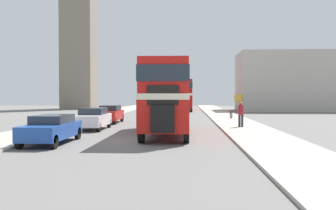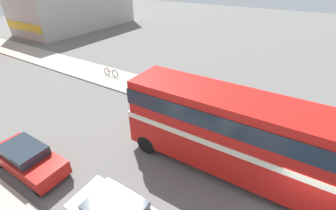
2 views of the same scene
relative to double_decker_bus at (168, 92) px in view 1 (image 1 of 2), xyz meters
name	(u,v)px [view 1 (image 1 of 2)]	position (x,y,z in m)	size (l,w,h in m)	color
ground_plane	(136,141)	(-1.51, -3.59, -2.52)	(120.00, 120.00, 0.00)	slate
sidewalk_right	(268,141)	(5.24, -3.59, -2.46)	(3.50, 120.00, 0.12)	#A8A093
sidewalk_left	(8,139)	(-8.26, -3.59, -2.46)	(3.50, 120.00, 0.12)	#A8A093
double_decker_bus	(168,92)	(0.00, 0.00, 0.00)	(2.53, 10.64, 4.23)	red
bus_distant	(184,93)	(0.79, 31.64, 0.13)	(2.37, 9.23, 4.48)	#B2140F
car_parked_near	(52,129)	(-5.48, -4.75, -1.79)	(1.75, 4.53, 1.39)	#1E479E
car_parked_mid	(93,118)	(-5.26, 2.51, -1.76)	(1.76, 4.12, 1.48)	white
car_parked_far	(110,114)	(-5.30, 8.49, -1.76)	(1.65, 4.24, 1.49)	red
pedestrian_walking	(241,113)	(4.95, 3.72, -1.40)	(0.36, 0.36, 1.77)	#282833
bicycle_on_pavement	(231,115)	(5.40, 13.20, -2.04)	(0.05, 1.76, 0.78)	black
shop_building_block	(304,82)	(18.44, 33.03, 1.73)	(19.27, 8.77, 8.51)	#B2ADA3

